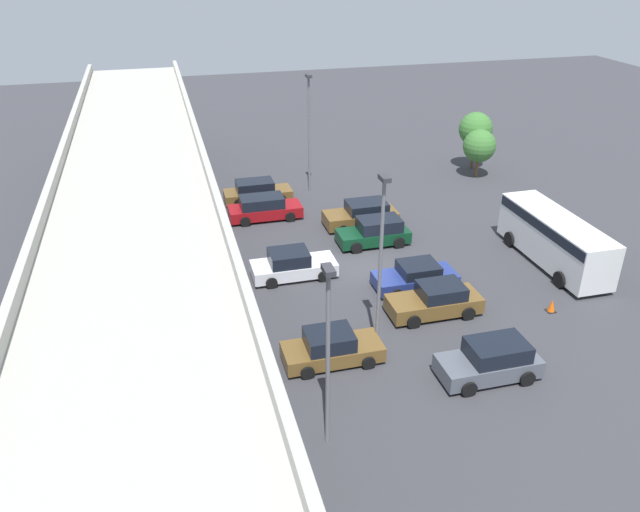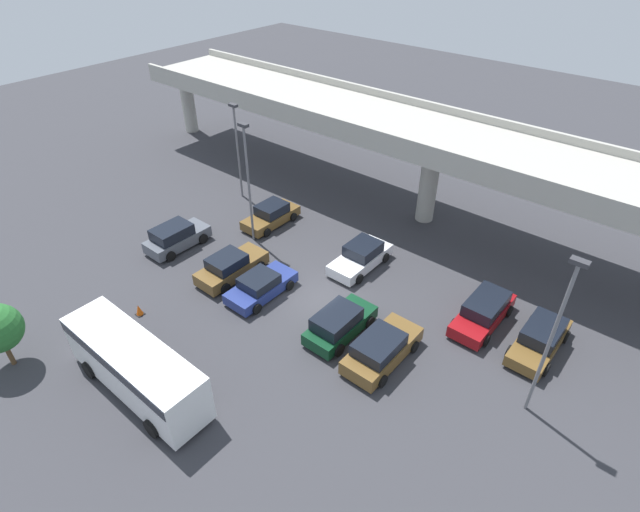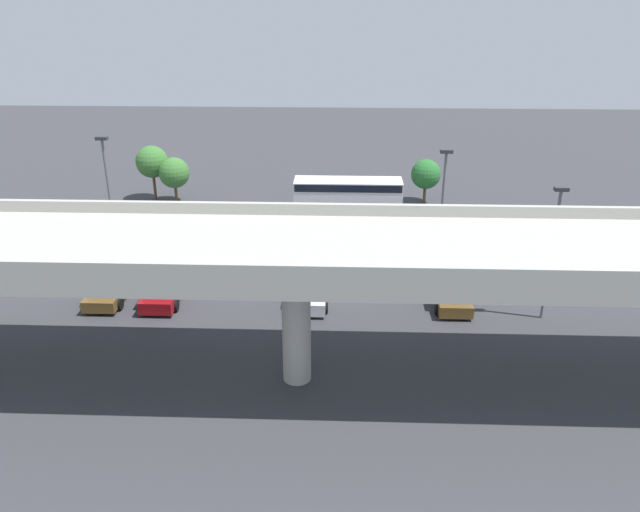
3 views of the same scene
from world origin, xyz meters
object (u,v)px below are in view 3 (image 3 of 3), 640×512
at_px(traffic_cone, 410,225).
at_px(shuttle_bus, 348,194).
at_px(lamp_post_by_overpass, 553,243).
at_px(parked_car_2, 399,249).
at_px(tree_front_centre, 174,173).
at_px(parked_car_7, 165,287).
at_px(tree_front_right, 152,162).
at_px(parked_car_5, 272,248).
at_px(lamp_post_near_aisle, 109,194).
at_px(parked_car_8, 111,286).
at_px(parked_car_0, 479,248).
at_px(tree_front_left, 426,174).
at_px(parked_car_3, 357,250).
at_px(lamp_post_mid_lot, 442,209).
at_px(parked_car_6, 230,248).
at_px(parked_car_1, 451,292).
at_px(parked_car_4, 309,289).

bearing_deg(traffic_cone, shuttle_bus, -32.76).
bearing_deg(lamp_post_by_overpass, parked_car_2, -46.50).
bearing_deg(tree_front_centre, parked_car_2, 147.04).
relative_size(parked_car_7, tree_front_right, 1.05).
height_order(tree_front_centre, traffic_cone, tree_front_centre).
bearing_deg(parked_car_2, parked_car_5, -88.18).
relative_size(parked_car_2, tree_front_centre, 1.24).
bearing_deg(lamp_post_near_aisle, parked_car_5, -169.77).
relative_size(parked_car_8, lamp_post_by_overpass, 0.64).
distance_m(parked_car_5, parked_car_7, 8.10).
distance_m(parked_car_0, lamp_post_near_aisle, 23.77).
height_order(parked_car_8, traffic_cone, parked_car_8).
xyz_separation_m(parked_car_8, tree_front_left, (-20.16, -18.18, 1.70)).
bearing_deg(parked_car_3, tree_front_centre, -127.25).
bearing_deg(parked_car_5, parked_car_7, -43.16).
xyz_separation_m(parked_car_3, lamp_post_mid_lot, (-4.68, 3.88, 4.22)).
bearing_deg(tree_front_left, parked_car_2, 75.58).
bearing_deg(traffic_cone, parked_car_6, 25.51).
distance_m(parked_car_6, tree_front_right, 15.10).
distance_m(parked_car_5, lamp_post_mid_lot, 11.66).
xyz_separation_m(parked_car_6, lamp_post_by_overpass, (-18.36, 7.43, 3.62)).
relative_size(parked_car_3, parked_car_5, 1.01).
bearing_deg(parked_car_0, parked_car_1, -23.87).
distance_m(lamp_post_mid_lot, tree_front_centre, 25.03).
bearing_deg(parked_car_1, tree_front_right, 50.59).
distance_m(parked_car_0, parked_car_6, 16.41).
height_order(parked_car_7, tree_front_left, tree_front_left).
distance_m(parked_car_1, tree_front_right, 28.74).
xyz_separation_m(parked_car_7, parked_car_8, (3.17, -0.05, -0.03)).
height_order(lamp_post_mid_lot, lamp_post_by_overpass, lamp_post_mid_lot).
relative_size(parked_car_2, parked_car_4, 1.00).
height_order(lamp_post_near_aisle, traffic_cone, lamp_post_near_aisle).
relative_size(parked_car_3, shuttle_bus, 0.53).
distance_m(parked_car_2, parked_car_5, 8.36).
xyz_separation_m(parked_car_0, parked_car_6, (16.41, 0.36, -0.04)).
height_order(parked_car_2, parked_car_3, parked_car_2).
relative_size(parked_car_8, tree_front_right, 1.04).
distance_m(parked_car_7, tree_front_right, 19.28).
distance_m(parked_car_6, parked_car_7, 6.60).
height_order(parked_car_8, tree_front_centre, tree_front_centre).
relative_size(parked_car_0, traffic_cone, 6.22).
bearing_deg(traffic_cone, lamp_post_near_aisle, 21.91).
height_order(parked_car_0, parked_car_5, parked_car_0).
height_order(parked_car_5, lamp_post_by_overpass, lamp_post_by_overpass).
xyz_separation_m(lamp_post_by_overpass, tree_front_centre, (24.92, -19.08, -1.89)).
bearing_deg(parked_car_7, shuttle_bus, -35.24).
height_order(parked_car_3, lamp_post_mid_lot, lamp_post_mid_lot).
height_order(parked_car_1, parked_car_2, parked_car_2).
xyz_separation_m(parked_car_5, traffic_cone, (-9.71, -6.05, -0.47)).
relative_size(parked_car_5, tree_front_right, 0.95).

